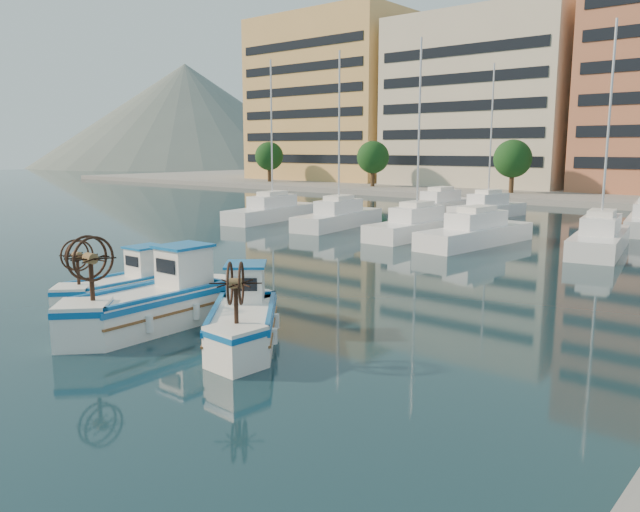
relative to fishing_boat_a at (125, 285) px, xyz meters
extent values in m
plane|color=#18343F|center=(5.22, -0.97, -0.67)|extent=(300.00, 300.00, 0.00)
cube|color=tan|center=(-42.78, 64.03, 11.93)|extent=(24.00, 14.00, 24.00)
cube|color=black|center=(-42.78, 57.03, 11.93)|extent=(22.08, 0.12, 21.60)
cube|color=beige|center=(-17.78, 64.03, 10.43)|extent=(23.00, 14.00, 21.00)
cube|color=black|center=(-17.78, 57.03, 10.43)|extent=(21.16, 0.12, 18.90)
cylinder|color=#3F2B19|center=(-44.78, 52.53, 0.83)|extent=(0.50, 0.50, 3.00)
sphere|color=#19471A|center=(-44.78, 52.53, 3.53)|extent=(4.00, 4.00, 4.00)
cylinder|color=#3F2B19|center=(-26.78, 52.53, 0.83)|extent=(0.50, 0.50, 3.00)
sphere|color=#19471A|center=(-26.78, 52.53, 3.53)|extent=(4.00, 4.00, 4.00)
cylinder|color=#3F2B19|center=(-8.78, 52.53, 0.83)|extent=(0.50, 0.50, 3.00)
sphere|color=#19471A|center=(-8.78, 52.53, 3.53)|extent=(4.00, 4.00, 4.00)
cone|color=slate|center=(-134.78, 109.03, -0.67)|extent=(180.00, 180.00, 60.00)
cube|color=white|center=(-13.91, 21.47, -0.17)|extent=(3.51, 9.50, 1.00)
cylinder|color=silver|center=(-13.91, 21.47, 5.33)|extent=(0.12, 0.12, 11.00)
cube|color=white|center=(-7.58, 21.36, -0.17)|extent=(3.41, 8.91, 1.00)
cylinder|color=silver|center=(-7.58, 21.36, 5.33)|extent=(0.12, 0.12, 11.00)
cube|color=white|center=(-1.00, 20.52, -0.17)|extent=(2.33, 8.17, 1.00)
cylinder|color=silver|center=(-1.00, 20.52, 5.33)|extent=(0.12, 0.12, 11.00)
cube|color=white|center=(3.13, 19.96, -0.17)|extent=(3.10, 8.76, 1.00)
cube|color=white|center=(9.01, 22.06, -0.17)|extent=(3.60, 8.68, 1.00)
cylinder|color=silver|center=(9.01, 22.06, 5.33)|extent=(0.12, 0.12, 11.00)
cube|color=white|center=(-7.05, 34.29, -0.17)|extent=(2.20, 9.10, 1.00)
cube|color=white|center=(-2.52, 33.50, -0.17)|extent=(3.28, 7.73, 1.00)
cylinder|color=silver|center=(-2.52, 33.50, 5.33)|extent=(0.12, 0.12, 11.00)
cube|color=white|center=(0.00, -0.12, -0.22)|extent=(1.64, 3.63, 0.90)
cube|color=#0C5AA2|center=(0.00, -0.12, 0.12)|extent=(1.69, 3.74, 0.14)
cube|color=blue|center=(0.00, -0.12, 0.07)|extent=(1.30, 3.26, 0.05)
cube|color=white|center=(-0.03, 0.90, 0.70)|extent=(0.97, 1.14, 0.94)
cube|color=#0C5AA2|center=(-0.03, 0.90, 1.21)|extent=(1.10, 1.27, 0.07)
cylinder|color=#331E14|center=(0.05, -1.66, 0.72)|extent=(0.10, 0.10, 0.99)
cylinder|color=brown|center=(0.05, -1.66, 1.25)|extent=(0.28, 0.25, 0.24)
torus|color=#331E14|center=(-0.08, -1.66, 1.25)|extent=(0.09, 1.00, 1.00)
torus|color=#331E14|center=(0.18, -1.65, 1.25)|extent=(0.09, 1.00, 1.00)
cube|color=white|center=(3.10, -1.09, -0.12)|extent=(2.02, 4.45, 1.10)
cube|color=#0C5AA2|center=(3.10, -1.09, 0.30)|extent=(2.08, 4.59, 0.17)
cube|color=blue|center=(3.10, -1.09, 0.23)|extent=(1.60, 4.00, 0.06)
cube|color=white|center=(3.06, 0.16, 1.01)|extent=(1.19, 1.40, 1.15)
cube|color=#0C5AA2|center=(3.06, 0.16, 1.64)|extent=(1.36, 1.56, 0.08)
cylinder|color=#331E14|center=(3.16, -2.98, 1.04)|extent=(0.13, 0.13, 1.21)
cylinder|color=brown|center=(3.16, -2.98, 1.69)|extent=(0.34, 0.30, 0.29)
torus|color=#331E14|center=(3.01, -2.98, 1.69)|extent=(0.11, 1.23, 1.22)
torus|color=#331E14|center=(3.32, -2.97, 1.69)|extent=(0.11, 1.23, 1.22)
cube|color=white|center=(6.28, -0.41, -0.19)|extent=(3.75, 3.93, 0.95)
cube|color=#0C5AA2|center=(6.28, -0.41, 0.17)|extent=(3.86, 4.04, 0.14)
cube|color=blue|center=(6.28, -0.41, 0.11)|extent=(3.23, 3.40, 0.05)
cube|color=white|center=(5.56, 0.40, 0.78)|extent=(1.53, 1.54, 1.00)
cube|color=#0C5AA2|center=(5.56, 0.40, 1.33)|extent=(1.72, 1.73, 0.07)
cylinder|color=#331E14|center=(7.36, -1.63, 0.81)|extent=(0.11, 0.11, 1.05)
cylinder|color=brown|center=(7.36, -1.63, 1.37)|extent=(0.39, 0.38, 0.25)
torus|color=#331E14|center=(7.26, -1.72, 1.37)|extent=(0.75, 0.83, 1.06)
torus|color=#331E14|center=(7.46, -1.54, 1.37)|extent=(0.75, 0.83, 1.06)
camera|label=1|loc=(18.34, -11.57, 4.57)|focal=35.00mm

